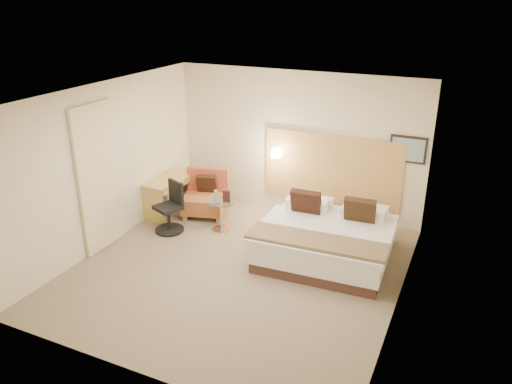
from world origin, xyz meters
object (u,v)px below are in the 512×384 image
at_px(lounge_chair, 206,197).
at_px(desk, 171,185).
at_px(bed, 327,238).
at_px(desk_chair, 171,211).
at_px(side_table, 221,214).

xyz_separation_m(lounge_chair, desk, (-0.63, -0.23, 0.22)).
distance_m(bed, desk_chair, 2.81).
height_order(side_table, desk, desk).
height_order(lounge_chair, desk_chair, desk_chair).
bearing_deg(bed, desk_chair, -174.63).
distance_m(bed, lounge_chair, 2.68).
bearing_deg(side_table, desk_chair, -153.20).
bearing_deg(side_table, lounge_chair, 140.17).
xyz_separation_m(side_table, desk, (-1.22, 0.27, 0.25)).
bearing_deg(side_table, bed, -3.96).
bearing_deg(desk, desk_chair, -57.41).
bearing_deg(lounge_chair, desk_chair, -102.55).
distance_m(side_table, desk, 1.28).
bearing_deg(lounge_chair, side_table, -39.83).
xyz_separation_m(bed, desk_chair, (-2.80, -0.26, 0.05)).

